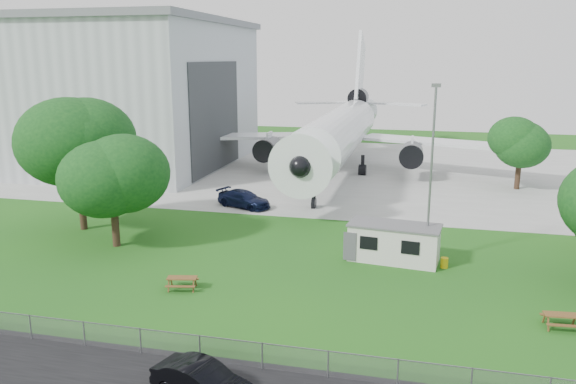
% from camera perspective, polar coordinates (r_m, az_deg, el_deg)
% --- Properties ---
extents(ground, '(160.00, 160.00, 0.00)m').
position_cam_1_polar(ground, '(35.07, 0.12, -9.54)').
color(ground, '#276C19').
extents(concrete_apron, '(120.00, 46.00, 0.03)m').
position_cam_1_polar(concrete_apron, '(71.15, 7.17, 2.27)').
color(concrete_apron, '#B7B7B2').
rests_on(concrete_apron, ground).
extents(hangar, '(43.00, 31.00, 18.55)m').
position_cam_1_polar(hangar, '(81.38, -20.82, 9.58)').
color(hangar, '#B2B7BC').
rests_on(hangar, ground).
extents(airliner, '(46.36, 47.73, 17.69)m').
position_cam_1_polar(airliner, '(68.45, 5.43, 6.33)').
color(airliner, white).
rests_on(airliner, ground).
extents(site_cabin, '(6.89, 3.45, 2.62)m').
position_cam_1_polar(site_cabin, '(39.49, 10.73, -5.07)').
color(site_cabin, beige).
rests_on(site_cabin, ground).
extents(picnic_west, '(2.07, 1.84, 0.76)m').
position_cam_1_polar(picnic_west, '(35.25, -10.67, -9.66)').
color(picnic_west, brown).
rests_on(picnic_west, ground).
extents(picnic_east, '(1.92, 1.65, 0.76)m').
position_cam_1_polar(picnic_east, '(33.29, 25.95, -12.29)').
color(picnic_east, brown).
rests_on(picnic_east, ground).
extents(fence, '(58.00, 0.04, 1.30)m').
position_cam_1_polar(fence, '(26.90, -4.76, -17.22)').
color(fence, gray).
rests_on(fence, ground).
extents(lamp_mast, '(0.16, 0.16, 12.00)m').
position_cam_1_polar(lamp_mast, '(38.41, 14.30, 1.47)').
color(lamp_mast, slate).
rests_on(lamp_mast, ground).
extents(tree_west_big, '(9.49, 9.49, 11.74)m').
position_cam_1_polar(tree_west_big, '(47.72, -20.67, 4.51)').
color(tree_west_big, '#382619').
rests_on(tree_west_big, ground).
extents(tree_west_small, '(7.22, 7.22, 8.92)m').
position_cam_1_polar(tree_west_small, '(42.75, -17.48, 1.50)').
color(tree_west_small, '#382619').
rests_on(tree_west_small, ground).
extents(tree_far_apron, '(6.03, 6.03, 8.10)m').
position_cam_1_polar(tree_far_apron, '(64.04, 22.59, 4.69)').
color(tree_far_apron, '#382619').
rests_on(tree_far_apron, ground).
extents(car_centre_sedan, '(4.81, 2.93, 1.50)m').
position_cam_1_polar(car_centre_sedan, '(24.55, -8.64, -18.57)').
color(car_centre_sedan, black).
rests_on(car_centre_sedan, ground).
extents(car_apron_van, '(5.83, 4.02, 1.57)m').
position_cam_1_polar(car_apron_van, '(52.86, -4.51, -0.72)').
color(car_apron_van, black).
rests_on(car_apron_van, ground).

